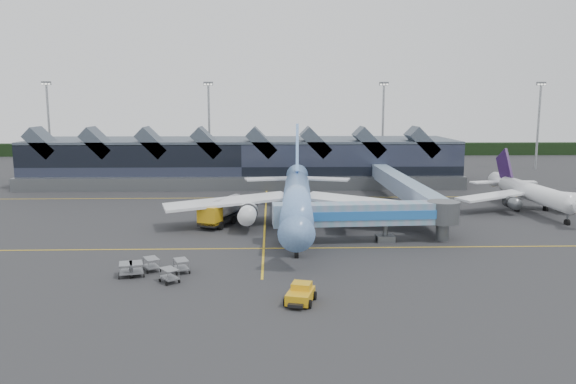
{
  "coord_description": "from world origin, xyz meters",
  "views": [
    {
      "loc": [
        0.99,
        -73.71,
        17.53
      ],
      "look_at": [
        3.29,
        3.65,
        5.0
      ],
      "focal_mm": 35.0,
      "sensor_mm": 36.0,
      "label": 1
    }
  ],
  "objects_px": {
    "fuel_truck": "(224,210)",
    "pushback_tug": "(300,294)",
    "main_airliner": "(297,197)",
    "jet_bridge": "(378,215)",
    "regional_jet": "(532,192)"
  },
  "relations": [
    {
      "from": "main_airliner",
      "to": "fuel_truck",
      "type": "xyz_separation_m",
      "value": [
        -10.53,
        1.76,
        -2.09
      ]
    },
    {
      "from": "regional_jet",
      "to": "pushback_tug",
      "type": "distance_m",
      "value": 56.71
    },
    {
      "from": "fuel_truck",
      "to": "main_airliner",
      "type": "bearing_deg",
      "value": 12.44
    },
    {
      "from": "jet_bridge",
      "to": "pushback_tug",
      "type": "xyz_separation_m",
      "value": [
        -10.78,
        -21.38,
        -2.75
      ]
    },
    {
      "from": "main_airliner",
      "to": "fuel_truck",
      "type": "height_order",
      "value": "main_airliner"
    },
    {
      "from": "regional_jet",
      "to": "pushback_tug",
      "type": "relative_size",
      "value": 6.8
    },
    {
      "from": "fuel_truck",
      "to": "pushback_tug",
      "type": "xyz_separation_m",
      "value": [
        9.43,
        -32.66,
        -1.33
      ]
    },
    {
      "from": "regional_jet",
      "to": "fuel_truck",
      "type": "distance_m",
      "value": 49.54
    },
    {
      "from": "regional_jet",
      "to": "jet_bridge",
      "type": "distance_m",
      "value": 34.56
    },
    {
      "from": "regional_jet",
      "to": "jet_bridge",
      "type": "height_order",
      "value": "regional_jet"
    },
    {
      "from": "pushback_tug",
      "to": "main_airliner",
      "type": "bearing_deg",
      "value": 103.3
    },
    {
      "from": "regional_jet",
      "to": "pushback_tug",
      "type": "bearing_deg",
      "value": -136.83
    },
    {
      "from": "regional_jet",
      "to": "fuel_truck",
      "type": "height_order",
      "value": "regional_jet"
    },
    {
      "from": "jet_bridge",
      "to": "main_airliner",
      "type": "bearing_deg",
      "value": 132.12
    },
    {
      "from": "main_airliner",
      "to": "jet_bridge",
      "type": "relative_size",
      "value": 1.86
    }
  ]
}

